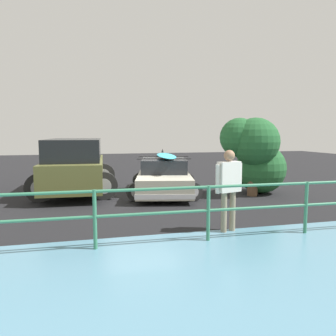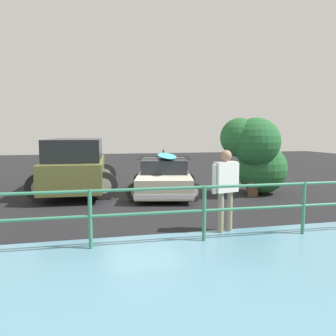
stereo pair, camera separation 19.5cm
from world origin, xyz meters
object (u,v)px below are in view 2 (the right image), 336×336
(suv_car, at_px, (76,165))
(bush_near_left, at_px, (255,151))
(person_bystander, at_px, (226,183))
(sedan_car, at_px, (164,177))

(suv_car, bearing_deg, bush_near_left, 163.10)
(person_bystander, bearing_deg, sedan_car, -85.66)
(suv_car, height_order, bush_near_left, bush_near_left)
(suv_car, height_order, person_bystander, suv_car)
(person_bystander, distance_m, bush_near_left, 4.46)
(suv_car, bearing_deg, person_bystander, 121.21)
(sedan_car, relative_size, person_bystander, 2.46)
(sedan_car, bearing_deg, person_bystander, 94.34)
(sedan_car, xyz_separation_m, person_bystander, (-0.34, 4.53, 0.46))
(sedan_car, height_order, bush_near_left, bush_near_left)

